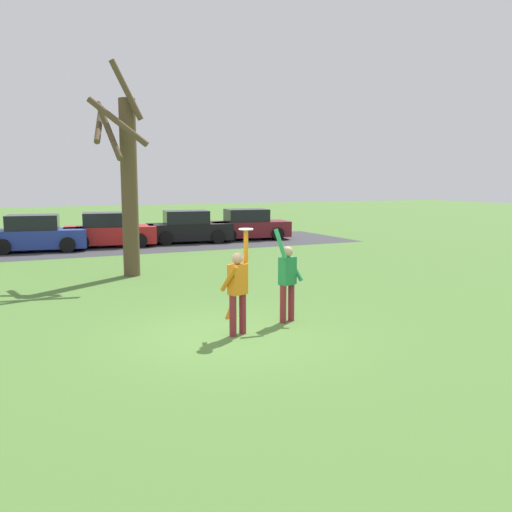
# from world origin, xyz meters

# --- Properties ---
(ground_plane) EXTENTS (120.00, 120.00, 0.00)m
(ground_plane) POSITION_xyz_m (0.00, 0.00, 0.00)
(ground_plane) COLOR #4C7533
(person_catcher) EXTENTS (0.58, 0.48, 2.08)m
(person_catcher) POSITION_xyz_m (0.16, -0.06, 0.98)
(person_catcher) COLOR maroon
(person_catcher) RESTS_ON ground_plane
(person_defender) EXTENTS (0.63, 0.56, 2.04)m
(person_defender) POSITION_xyz_m (1.53, 0.42, 0.98)
(person_defender) COLOR maroon
(person_defender) RESTS_ON ground_plane
(frisbee_disc) EXTENTS (0.29, 0.29, 0.02)m
(frisbee_disc) POSITION_xyz_m (0.38, 0.02, 2.09)
(frisbee_disc) COLOR white
(frisbee_disc) RESTS_ON person_catcher
(parked_car_blue) EXTENTS (4.32, 2.49, 1.59)m
(parked_car_blue) POSITION_xyz_m (-2.65, 15.63, 0.73)
(parked_car_blue) COLOR #233893
(parked_car_blue) RESTS_ON ground_plane
(parked_car_red) EXTENTS (4.32, 2.49, 1.59)m
(parked_car_red) POSITION_xyz_m (0.54, 16.01, 0.73)
(parked_car_red) COLOR red
(parked_car_red) RESTS_ON ground_plane
(parked_car_black) EXTENTS (4.32, 2.49, 1.59)m
(parked_car_black) POSITION_xyz_m (4.41, 16.04, 0.73)
(parked_car_black) COLOR black
(parked_car_black) RESTS_ON ground_plane
(parked_car_maroon) EXTENTS (4.32, 2.49, 1.59)m
(parked_car_maroon) POSITION_xyz_m (7.72, 16.14, 0.73)
(parked_car_maroon) COLOR maroon
(parked_car_maroon) RESTS_ON ground_plane
(parking_strip) EXTENTS (23.49, 6.40, 0.01)m
(parking_strip) POSITION_xyz_m (0.82, 15.90, 0.00)
(parking_strip) COLOR #38383D
(parking_strip) RESTS_ON ground_plane
(bare_tree_tall) EXTENTS (1.69, 2.40, 6.65)m
(bare_tree_tall) POSITION_xyz_m (-0.32, 7.64, 3.12)
(bare_tree_tall) COLOR brown
(bare_tree_tall) RESTS_ON ground_plane
(field_cone_orange) EXTENTS (0.26, 0.26, 0.32)m
(field_cone_orange) POSITION_xyz_m (0.57, 1.28, 0.16)
(field_cone_orange) COLOR orange
(field_cone_orange) RESTS_ON ground_plane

